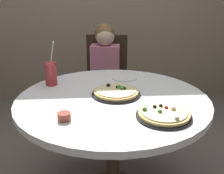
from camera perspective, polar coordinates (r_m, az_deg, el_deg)
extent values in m
cylinder|color=white|center=(1.71, 0.12, -2.78)|extent=(1.19, 1.19, 0.04)
cylinder|color=#4C3826|center=(1.89, 0.12, -13.03)|extent=(0.09, 0.09, 0.69)
cube|color=#382619|center=(2.67, -1.38, -0.98)|extent=(0.46, 0.46, 0.04)
cube|color=#382619|center=(2.76, -1.04, 5.41)|extent=(0.40, 0.10, 0.52)
cylinder|color=#382619|center=(2.63, -5.43, -6.77)|extent=(0.04, 0.04, 0.41)
cylinder|color=#382619|center=(2.60, 2.03, -7.08)|extent=(0.04, 0.04, 0.41)
cylinder|color=#382619|center=(2.94, -4.31, -3.76)|extent=(0.04, 0.04, 0.41)
cylinder|color=#382619|center=(2.91, 2.35, -3.99)|extent=(0.04, 0.04, 0.41)
cube|color=#3F4766|center=(2.61, -1.64, -6.45)|extent=(0.29, 0.35, 0.45)
cube|color=#CC728C|center=(2.58, -1.40, 3.84)|extent=(0.28, 0.20, 0.44)
sphere|color=beige|center=(2.51, -1.46, 10.42)|extent=(0.17, 0.17, 0.17)
sphere|color=brown|center=(2.52, -1.42, 10.95)|extent=(0.18, 0.18, 0.18)
cylinder|color=black|center=(1.74, 0.85, -1.44)|extent=(0.31, 0.31, 0.01)
cylinder|color=#D8B266|center=(1.74, 0.86, -1.01)|extent=(0.28, 0.28, 0.02)
cylinder|color=beige|center=(1.73, 0.86, -0.67)|extent=(0.25, 0.25, 0.01)
sphere|color=#387F33|center=(1.76, 1.53, -0.04)|extent=(0.03, 0.03, 0.03)
sphere|color=black|center=(1.74, 2.57, -0.29)|extent=(0.02, 0.02, 0.02)
sphere|color=beige|center=(1.75, 1.83, -0.19)|extent=(0.02, 0.02, 0.02)
sphere|color=black|center=(1.79, -0.77, 0.33)|extent=(0.03, 0.03, 0.03)
sphere|color=#387F33|center=(1.74, 2.09, -0.24)|extent=(0.03, 0.03, 0.03)
sphere|color=black|center=(1.76, 1.10, -0.03)|extent=(0.02, 0.02, 0.02)
cylinder|color=black|center=(1.48, 10.64, -5.96)|extent=(0.30, 0.30, 0.01)
cylinder|color=#D8B266|center=(1.47, 10.68, -5.47)|extent=(0.27, 0.27, 0.02)
cylinder|color=beige|center=(1.47, 10.70, -5.09)|extent=(0.24, 0.24, 0.01)
sphere|color=#B2231E|center=(1.50, 11.14, -4.20)|extent=(0.02, 0.02, 0.02)
sphere|color=#387F33|center=(1.46, 6.76, -4.63)|extent=(0.03, 0.03, 0.03)
sphere|color=beige|center=(1.39, 13.24, -6.36)|extent=(0.03, 0.03, 0.03)
sphere|color=black|center=(1.50, 8.82, -4.06)|extent=(0.02, 0.02, 0.02)
sphere|color=beige|center=(1.49, 12.56, -4.43)|extent=(0.03, 0.03, 0.03)
sphere|color=#387F33|center=(1.45, 9.89, -5.03)|extent=(0.02, 0.02, 0.02)
sphere|color=black|center=(1.52, 10.07, -3.86)|extent=(0.02, 0.02, 0.02)
cylinder|color=#B73333|center=(1.94, -12.52, 2.67)|extent=(0.08, 0.08, 0.16)
cylinder|color=white|center=(1.90, -12.44, 6.07)|extent=(0.05, 0.02, 0.22)
cylinder|color=brown|center=(1.44, -9.87, -6.02)|extent=(0.07, 0.07, 0.04)
cylinder|color=white|center=(2.05, 2.56, 1.90)|extent=(0.18, 0.18, 0.01)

